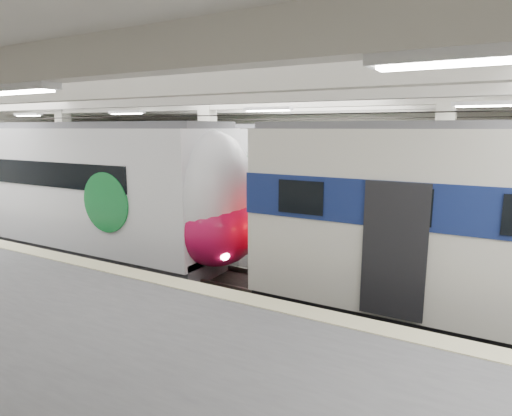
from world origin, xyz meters
The scene contains 3 objects.
station_hall centered at (0.00, -1.74, 3.24)m, with size 36.00×24.00×5.75m.
modern_emu centered at (-5.83, 0.00, 2.24)m, with size 14.14×2.92×4.55m.
far_train centered at (-5.24, 5.50, 2.33)m, with size 14.21×3.23×4.51m.
Camera 1 is at (6.28, -9.99, 4.37)m, focal length 30.00 mm.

